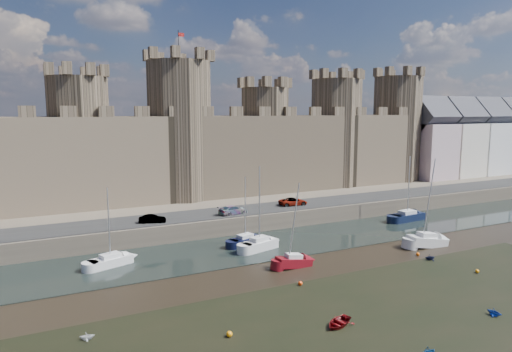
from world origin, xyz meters
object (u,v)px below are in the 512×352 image
object	(u,v)px
sailboat_0	(110,260)
car_1	(152,219)
car_2	(233,210)
car_3	(293,202)
sailboat_1	(245,240)
sailboat_4	(294,261)
sailboat_2	(259,244)
sailboat_5	(427,240)
sailboat_3	(407,216)

from	to	relation	value
sailboat_0	car_1	bearing A→B (deg)	30.33
car_1	sailboat_0	world-z (taller)	sailboat_0
car_2	sailboat_0	bearing A→B (deg)	101.07
car_3	sailboat_1	size ratio (longest dim) A/B	0.51
car_2	sailboat_0	world-z (taller)	sailboat_0
sailboat_0	sailboat_4	size ratio (longest dim) A/B	0.94
sailboat_2	sailboat_5	distance (m)	21.76
car_3	sailboat_5	world-z (taller)	sailboat_5
car_3	sailboat_0	xyz separation A→B (m)	(-29.40, -9.27, -2.41)
car_1	sailboat_5	world-z (taller)	sailboat_5
car_1	sailboat_5	xyz separation A→B (m)	(31.30, -17.87, -2.28)
car_3	sailboat_4	world-z (taller)	sailboat_4
sailboat_0	sailboat_3	distance (m)	45.79
car_2	sailboat_4	distance (m)	17.29
sailboat_5	car_2	bearing A→B (deg)	143.34
car_1	sailboat_0	bearing A→B (deg)	156.28
sailboat_4	car_1	bearing A→B (deg)	124.97
car_1	sailboat_4	world-z (taller)	sailboat_4
sailboat_0	sailboat_2	size ratio (longest dim) A/B	0.85
car_1	sailboat_0	xyz separation A→B (m)	(-6.68, -7.75, -2.36)
sailboat_2	sailboat_0	bearing A→B (deg)	158.46
sailboat_0	sailboat_1	bearing A→B (deg)	-16.78
sailboat_0	sailboat_2	xyz separation A→B (m)	(17.77, -2.04, 0.11)
car_3	car_2	bearing A→B (deg)	102.15
sailboat_3	sailboat_4	distance (m)	29.28
sailboat_0	sailboat_4	bearing A→B (deg)	-45.55
car_1	sailboat_3	bearing A→B (deg)	-82.36
car_2	sailboat_5	bearing A→B (deg)	-144.67
car_3	sailboat_2	distance (m)	16.39
car_1	sailboat_1	distance (m)	12.80
sailboat_0	sailboat_2	bearing A→B (deg)	-25.49
sailboat_5	sailboat_3	bearing A→B (deg)	61.68
sailboat_1	sailboat_4	size ratio (longest dim) A/B	0.93
sailboat_4	sailboat_5	distance (m)	19.54
car_1	car_3	distance (m)	22.78
sailboat_2	sailboat_3	xyz separation A→B (m)	(28.00, 3.34, -0.04)
car_1	sailboat_4	xyz separation A→B (m)	(11.78, -17.00, -2.37)
car_2	car_3	size ratio (longest dim) A/B	0.99
car_3	sailboat_1	bearing A→B (deg)	129.79
sailboat_0	sailboat_5	xyz separation A→B (m)	(37.98, -10.12, 0.08)
car_1	sailboat_4	distance (m)	20.82
car_2	car_3	distance (m)	11.03
car_2	sailboat_0	size ratio (longest dim) A/B	0.50
sailboat_2	sailboat_4	world-z (taller)	sailboat_2
sailboat_0	sailboat_5	bearing A→B (deg)	-33.84
sailboat_1	sailboat_2	world-z (taller)	sailboat_2
car_2	sailboat_1	size ratio (longest dim) A/B	0.50
sailboat_1	car_1	bearing A→B (deg)	129.21
sailboat_0	sailboat_5	world-z (taller)	sailboat_5
car_1	car_2	xyz separation A→B (m)	(11.79, 0.11, 0.07)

